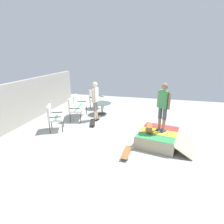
% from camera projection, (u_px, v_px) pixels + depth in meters
% --- Properties ---
extents(ground_plane, '(12.00, 12.00, 0.10)m').
position_uv_depth(ground_plane, '(113.00, 134.00, 7.17)').
color(ground_plane, '#A8A8A3').
extents(back_wall_cinderblock, '(9.00, 0.20, 1.83)m').
position_uv_depth(back_wall_cinderblock, '(20.00, 103.00, 7.79)').
color(back_wall_cinderblock, '#9E998E').
rests_on(back_wall_cinderblock, ground_plane).
extents(skate_ramp, '(1.78, 2.02, 0.41)m').
position_uv_depth(skate_ramp, '(159.00, 137.00, 6.31)').
color(skate_ramp, tan).
rests_on(skate_ramp, ground_plane).
extents(patio_bench, '(1.32, 0.74, 1.02)m').
position_uv_depth(patio_bench, '(76.00, 105.00, 8.61)').
color(patio_bench, '#38383D').
rests_on(patio_bench, ground_plane).
extents(patio_chair_near_house, '(0.82, 0.80, 1.02)m').
position_uv_depth(patio_chair_near_house, '(95.00, 97.00, 10.14)').
color(patio_chair_near_house, '#38383D').
rests_on(patio_chair_near_house, ground_plane).
extents(patio_chair_by_wall, '(0.79, 0.76, 1.02)m').
position_uv_depth(patio_chair_by_wall, '(53.00, 116.00, 7.23)').
color(patio_chair_by_wall, '#38383D').
rests_on(patio_chair_by_wall, ground_plane).
extents(patio_table, '(0.90, 0.90, 0.57)m').
position_uv_depth(patio_table, '(102.00, 106.00, 9.20)').
color(patio_table, '#38383D').
rests_on(patio_table, ground_plane).
extents(person_watching, '(0.48, 0.27, 1.75)m').
position_uv_depth(person_watching, '(95.00, 98.00, 8.18)').
color(person_watching, black).
rests_on(person_watching, ground_plane).
extents(person_skater, '(0.36, 0.41, 1.63)m').
position_uv_depth(person_skater, '(163.00, 104.00, 6.02)').
color(person_skater, navy).
rests_on(person_skater, skate_ramp).
extents(skateboard_by_bench, '(0.82, 0.44, 0.10)m').
position_uv_depth(skateboard_by_bench, '(93.00, 122.00, 8.00)').
color(skateboard_by_bench, black).
rests_on(skateboard_by_bench, ground_plane).
extents(skateboard_spare, '(0.81, 0.22, 0.10)m').
position_uv_depth(skateboard_spare, '(126.00, 152.00, 5.61)').
color(skateboard_spare, brown).
rests_on(skateboard_spare, ground_plane).
extents(skateboard_on_ramp, '(0.80, 0.22, 0.10)m').
position_uv_depth(skateboard_on_ramp, '(149.00, 127.00, 6.39)').
color(skateboard_on_ramp, brown).
rests_on(skateboard_on_ramp, skate_ramp).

